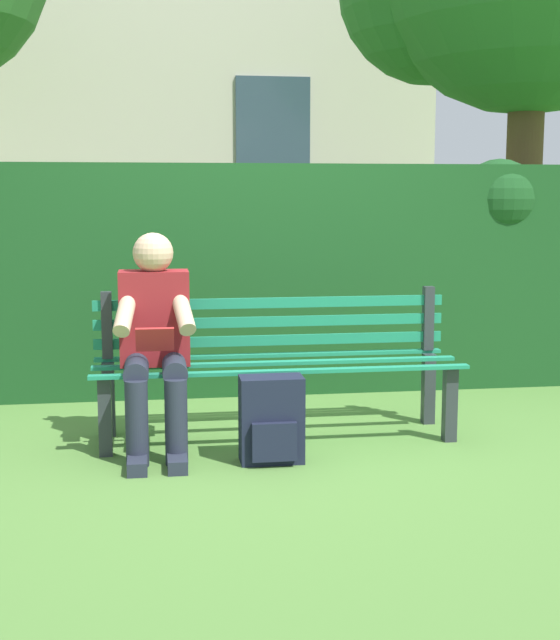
% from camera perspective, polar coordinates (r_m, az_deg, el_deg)
% --- Properties ---
extents(ground, '(60.00, 60.00, 0.00)m').
position_cam_1_polar(ground, '(5.00, -0.17, -7.78)').
color(ground, '#517F38').
extents(park_bench, '(2.07, 0.55, 0.83)m').
position_cam_1_polar(park_bench, '(4.98, -0.32, -2.56)').
color(park_bench, '#2D3338').
rests_on(park_bench, ground).
extents(person_seated, '(0.44, 0.73, 1.18)m').
position_cam_1_polar(person_seated, '(4.72, -8.24, -1.06)').
color(person_seated, maroon).
rests_on(person_seated, ground).
extents(hedge_backdrop, '(5.95, 0.70, 1.64)m').
position_cam_1_polar(hedge_backdrop, '(6.18, -1.65, 3.06)').
color(hedge_backdrop, '#19471E').
rests_on(hedge_backdrop, ground).
extents(building_facade, '(8.13, 2.90, 7.76)m').
position_cam_1_polar(building_facade, '(12.25, -11.54, 19.89)').
color(building_facade, beige).
rests_on(building_facade, ground).
extents(backpack, '(0.33, 0.25, 0.45)m').
position_cam_1_polar(backpack, '(4.52, -0.56, -6.62)').
color(backpack, '#191E33').
rests_on(backpack, ground).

